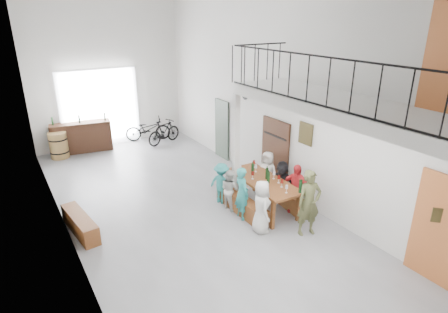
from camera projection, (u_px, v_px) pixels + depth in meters
floor at (184, 207)px, 9.62m from camera, size 12.00×12.00×0.00m
room_walls at (177, 66)px, 8.34m from camera, size 12.00×12.00×12.00m
gateway_portal at (100, 109)px, 13.63m from camera, size 2.80×0.08×2.80m
right_wall_decor at (318, 145)px, 8.84m from camera, size 0.07×8.28×5.07m
balcony at (345, 110)px, 7.05m from camera, size 1.52×5.62×4.00m
tasting_table at (263, 183)px, 9.33m from camera, size 0.98×2.20×0.79m
bench_inner at (241, 205)px, 9.28m from camera, size 0.30×1.88×0.43m
bench_wall at (281, 194)px, 9.82m from camera, size 0.47×1.89×0.43m
tableware at (264, 174)px, 9.32m from camera, size 0.56×1.70×0.35m
side_bench at (80, 224)px, 8.44m from camera, size 0.53×1.58×0.44m
oak_barrel at (59, 145)px, 12.73m from camera, size 0.61×0.61×0.90m
serving_counter at (82, 137)px, 13.30m from camera, size 2.09×0.88×1.07m
counter_bottles at (79, 119)px, 13.05m from camera, size 1.75×0.39×0.28m
guest_left_a at (261, 207)px, 8.34m from camera, size 0.57×0.70×1.25m
guest_left_b at (242, 193)px, 8.90m from camera, size 0.36×0.51×1.32m
guest_left_c at (230, 189)px, 9.40m from camera, size 0.46×0.56×1.05m
guest_left_d at (221, 183)px, 9.68m from camera, size 0.65×0.81×1.10m
guest_right_a at (296, 189)px, 9.18m from camera, size 0.58×0.81×1.28m
guest_right_b at (281, 182)px, 9.67m from camera, size 0.71×1.12×1.15m
guest_right_c at (267, 173)px, 10.18m from camera, size 0.59×0.69×1.21m
host_standing at (309, 203)px, 8.22m from camera, size 0.63×0.49×1.53m
potted_plant at (247, 171)px, 11.24m from camera, size 0.48×0.44×0.46m
bicycle_near at (148, 129)px, 14.50m from camera, size 1.81×1.09×0.90m
bicycle_far at (164, 132)px, 14.13m from camera, size 1.58×0.90×0.91m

